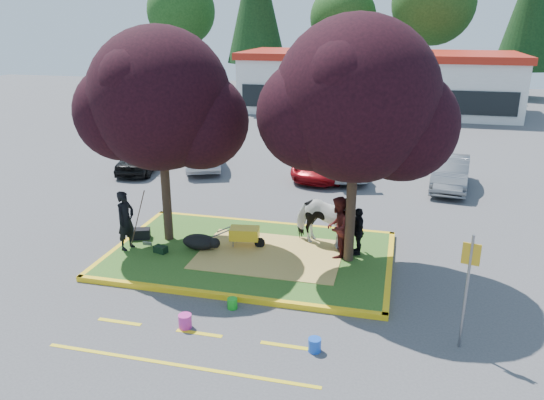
% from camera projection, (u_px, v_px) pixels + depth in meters
% --- Properties ---
extents(ground, '(90.00, 90.00, 0.00)m').
position_uv_depth(ground, '(250.00, 257.00, 15.90)').
color(ground, '#424244').
rests_on(ground, ground).
extents(median_island, '(8.00, 5.00, 0.15)m').
position_uv_depth(median_island, '(250.00, 255.00, 15.87)').
color(median_island, '#2C591C').
rests_on(median_island, ground).
extents(curb_near, '(8.30, 0.16, 0.15)m').
position_uv_depth(curb_near, '(222.00, 296.00, 13.50)').
color(curb_near, yellow).
rests_on(curb_near, ground).
extents(curb_far, '(8.30, 0.16, 0.15)m').
position_uv_depth(curb_far, '(271.00, 224.00, 18.24)').
color(curb_far, yellow).
rests_on(curb_far, ground).
extents(curb_left, '(0.16, 5.30, 0.15)m').
position_uv_depth(curb_left, '(127.00, 242.00, 16.80)').
color(curb_left, yellow).
rests_on(curb_left, ground).
extents(curb_right, '(0.16, 5.30, 0.15)m').
position_uv_depth(curb_right, '(389.00, 269.00, 14.95)').
color(curb_right, yellow).
rests_on(curb_right, ground).
extents(straw_bedding, '(4.20, 3.00, 0.01)m').
position_uv_depth(straw_bedding, '(270.00, 254.00, 15.71)').
color(straw_bedding, '#E4C25E').
rests_on(straw_bedding, median_island).
extents(tree_purple_left, '(5.06, 4.20, 6.51)m').
position_uv_depth(tree_purple_left, '(161.00, 106.00, 15.46)').
color(tree_purple_left, black).
rests_on(tree_purple_left, median_island).
extents(tree_purple_right, '(5.30, 4.40, 6.82)m').
position_uv_depth(tree_purple_right, '(357.00, 108.00, 13.92)').
color(tree_purple_right, black).
rests_on(tree_purple_right, median_island).
extents(fire_lane_stripe_a, '(1.10, 0.12, 0.01)m').
position_uv_depth(fire_lane_stripe_a, '(120.00, 322.00, 12.49)').
color(fire_lane_stripe_a, yellow).
rests_on(fire_lane_stripe_a, ground).
extents(fire_lane_stripe_b, '(1.10, 0.12, 0.01)m').
position_uv_depth(fire_lane_stripe_b, '(199.00, 333.00, 12.04)').
color(fire_lane_stripe_b, yellow).
rests_on(fire_lane_stripe_b, ground).
extents(fire_lane_stripe_c, '(1.10, 0.12, 0.01)m').
position_uv_depth(fire_lane_stripe_c, '(285.00, 346.00, 11.59)').
color(fire_lane_stripe_c, yellow).
rests_on(fire_lane_stripe_c, ground).
extents(fire_lane_long, '(6.00, 0.10, 0.01)m').
position_uv_depth(fire_lane_long, '(178.00, 365.00, 10.94)').
color(fire_lane_long, yellow).
rests_on(fire_lane_long, ground).
extents(retail_building, '(20.40, 8.40, 4.40)m').
position_uv_depth(retail_building, '(377.00, 81.00, 40.40)').
color(retail_building, silver).
rests_on(retail_building, ground).
extents(treeline, '(46.58, 7.80, 14.63)m').
position_uv_depth(treeline, '(378.00, 7.00, 47.63)').
color(treeline, black).
rests_on(treeline, ground).
extents(cow, '(2.31, 1.52, 1.79)m').
position_uv_depth(cow, '(325.00, 219.00, 15.99)').
color(cow, white).
rests_on(cow, median_island).
extents(calf, '(1.19, 0.90, 0.46)m').
position_uv_depth(calf, '(199.00, 242.00, 16.03)').
color(calf, black).
rests_on(calf, median_island).
extents(handler, '(0.57, 0.74, 1.81)m').
position_uv_depth(handler, '(126.00, 220.00, 15.85)').
color(handler, black).
rests_on(handler, median_island).
extents(visitor_a, '(0.81, 0.98, 1.83)m').
position_uv_depth(visitor_a, '(338.00, 227.00, 15.31)').
color(visitor_a, '#441413').
rests_on(visitor_a, median_island).
extents(visitor_b, '(0.58, 0.90, 1.43)m').
position_uv_depth(visitor_b, '(358.00, 231.00, 15.56)').
color(visitor_b, black).
rests_on(visitor_b, median_island).
extents(wheelbarrow, '(1.59, 0.65, 0.60)m').
position_uv_depth(wheelbarrow, '(245.00, 234.00, 16.16)').
color(wheelbarrow, black).
rests_on(wheelbarrow, median_island).
extents(gear_bag_dark, '(0.71, 0.54, 0.32)m').
position_uv_depth(gear_bag_dark, '(140.00, 234.00, 16.81)').
color(gear_bag_dark, black).
rests_on(gear_bag_dark, median_island).
extents(gear_bag_green, '(0.44, 0.34, 0.21)m').
position_uv_depth(gear_bag_green, '(161.00, 249.00, 15.81)').
color(gear_bag_green, black).
rests_on(gear_bag_green, median_island).
extents(sign_post, '(0.37, 0.11, 2.63)m').
position_uv_depth(sign_post, '(468.00, 279.00, 11.04)').
color(sign_post, slate).
rests_on(sign_post, ground).
extents(bucket_green, '(0.25, 0.25, 0.27)m').
position_uv_depth(bucket_green, '(232.00, 303.00, 13.05)').
color(bucket_green, green).
rests_on(bucket_green, ground).
extents(bucket_pink, '(0.34, 0.34, 0.33)m').
position_uv_depth(bucket_pink, '(185.00, 321.00, 12.22)').
color(bucket_pink, '#D12E96').
rests_on(bucket_pink, ground).
extents(bucket_blue, '(0.35, 0.35, 0.30)m').
position_uv_depth(bucket_blue, '(315.00, 345.00, 11.36)').
color(bucket_blue, blue).
rests_on(bucket_blue, ground).
extents(car_black, '(2.06, 4.04, 1.32)m').
position_uv_depth(car_black, '(142.00, 157.00, 24.70)').
color(car_black, black).
rests_on(car_black, ground).
extents(car_silver, '(3.08, 4.74, 1.48)m').
position_uv_depth(car_silver, '(203.00, 152.00, 25.27)').
color(car_silver, '#ACAEB5').
rests_on(car_silver, ground).
extents(car_red, '(3.18, 5.03, 1.29)m').
position_uv_depth(car_red, '(328.00, 162.00, 23.83)').
color(car_red, maroon).
rests_on(car_red, ground).
extents(car_white, '(2.96, 4.87, 1.32)m').
position_uv_depth(car_white, '(343.00, 161.00, 23.92)').
color(car_white, silver).
rests_on(car_white, ground).
extents(car_grey, '(1.84, 4.18, 1.33)m').
position_uv_depth(car_grey, '(450.00, 173.00, 22.14)').
color(car_grey, slate).
rests_on(car_grey, ground).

